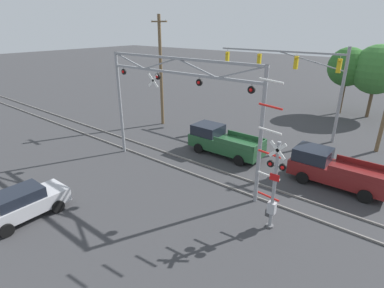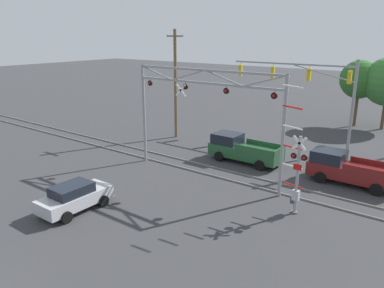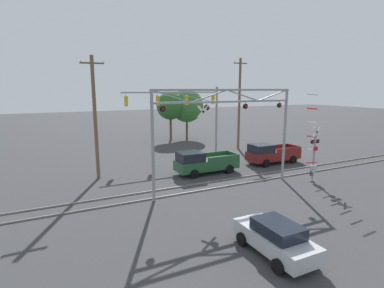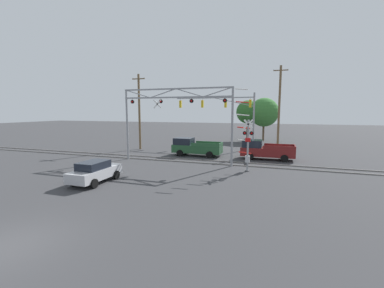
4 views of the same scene
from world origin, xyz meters
name	(u,v)px [view 2 (image 2 of 4)]	position (x,y,z in m)	size (l,w,h in m)	color
rail_track_near	(207,174)	(0.00, 17.00, 0.05)	(80.00, 0.08, 0.10)	gray
rail_track_far	(218,168)	(0.00, 18.44, 0.05)	(80.00, 0.08, 0.10)	gray
crossing_gantry	(205,102)	(-0.01, 16.72, 5.10)	(11.12, 0.26, 7.20)	gray
crossing_signal_mast	(296,173)	(6.98, 15.11, 2.33)	(1.60, 0.35, 6.89)	gray
traffic_signal_span	(316,85)	(3.18, 28.58, 5.24)	(11.01, 0.39, 7.43)	gray
pickup_truck_lead	(242,149)	(0.51, 20.95, 0.97)	(5.51, 2.22, 1.99)	#23512D
pickup_truck_following	(348,169)	(8.13, 21.20, 0.97)	(5.41, 2.22, 1.99)	maroon
sedan_waiting	(74,197)	(-2.76, 8.26, 0.79)	(1.96, 4.06, 1.54)	#B7B7BC
utility_pole_left	(175,83)	(-7.90, 23.44, 5.02)	(1.80, 0.28, 9.73)	brown
background_tree_far_left_verge	(360,80)	(4.41, 38.06, 4.85)	(3.91, 3.91, 6.83)	brown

